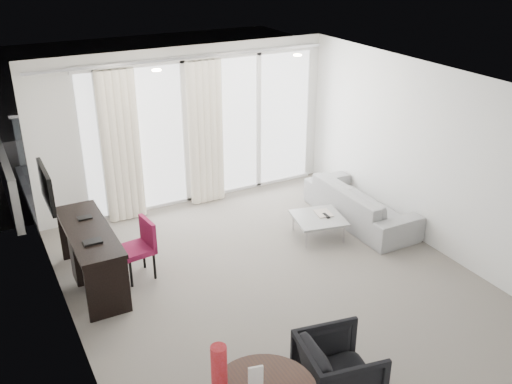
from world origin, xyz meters
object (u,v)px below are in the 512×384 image
sofa (361,203)px  rattan_chair_b (269,140)px  desk (92,257)px  desk_chair (136,250)px  rattan_chair_a (211,138)px  coffee_table (318,227)px  tub_armchair (338,370)px

sofa → rattan_chair_b: size_ratio=2.48×
rattan_chair_b → sofa: bearing=-104.7°
desk → rattan_chair_b: size_ratio=2.05×
desk → desk_chair: (0.55, -0.11, 0.01)m
desk → rattan_chair_a: (3.21, 3.51, 0.02)m
desk → desk_chair: bearing=-11.4°
coffee_table → sofa: (0.87, 0.12, 0.14)m
desk → coffee_table: bearing=-5.0°
desk → desk_chair: desk_chair is taller
desk → rattan_chair_b: rattan_chair_b is taller
desk → rattan_chair_b: (4.18, 2.83, 0.02)m
coffee_table → rattan_chair_b: 3.26m
tub_armchair → coffee_table: 3.28m
desk_chair → tub_armchair: bearing=-77.2°
tub_armchair → rattan_chair_b: size_ratio=0.88×
desk → desk_chair: 0.56m
desk → coffee_table: 3.30m
sofa → desk_chair: bearing=89.1°
desk_chair → rattan_chair_a: (2.66, 3.62, 0.02)m
desk_chair → rattan_chair_a: size_ratio=0.96×
sofa → rattan_chair_b: rattan_chair_b is taller
tub_armchair → sofa: bearing=-30.6°
coffee_table → rattan_chair_a: bearing=91.1°
desk → tub_armchair: (1.63, -3.12, -0.06)m
rattan_chair_a → rattan_chair_b: bearing=-26.6°
coffee_table → rattan_chair_a: 3.81m
desk → sofa: bearing=-2.3°
coffee_table → sofa: sofa is taller
tub_armchair → coffee_table: bearing=-20.3°
coffee_table → sofa: size_ratio=0.35×
desk_chair → sofa: desk_chair is taller
tub_armchair → rattan_chair_b: 6.48m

